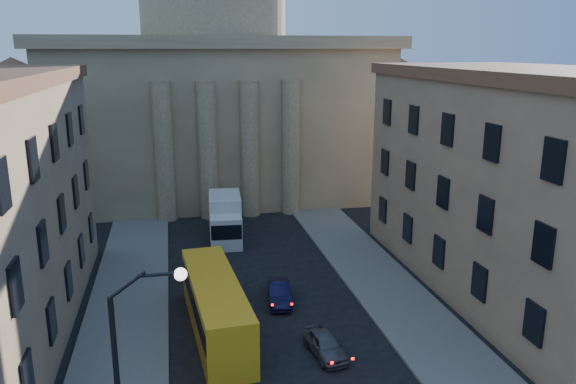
% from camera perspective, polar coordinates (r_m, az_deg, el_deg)
% --- Properties ---
extents(sidewalk_left, '(5.00, 60.00, 0.15)m').
position_cam_1_polar(sidewalk_left, '(32.03, -16.67, -15.79)').
color(sidewalk_left, '#615D58').
rests_on(sidewalk_left, ground).
extents(sidewalk_right, '(5.00, 60.00, 0.15)m').
position_cam_1_polar(sidewalk_right, '(34.71, 13.33, -13.07)').
color(sidewalk_right, '#615D58').
rests_on(sidewalk_right, ground).
extents(church, '(68.02, 28.76, 36.60)m').
position_cam_1_polar(church, '(65.48, -7.33, 10.80)').
color(church, '#7A674B').
rests_on(church, ground).
extents(building_right, '(11.60, 26.60, 14.70)m').
position_cam_1_polar(building_right, '(39.63, 22.71, 0.97)').
color(building_right, tan).
rests_on(building_right, ground).
extents(street_lamp, '(2.62, 0.44, 8.83)m').
position_cam_1_polar(street_lamp, '(20.68, -15.53, -16.95)').
color(street_lamp, black).
rests_on(street_lamp, ground).
extents(car_right_far, '(1.94, 3.78, 1.23)m').
position_cam_1_polar(car_right_far, '(30.91, 3.78, -15.19)').
color(car_right_far, '#4B4B50').
rests_on(car_right_far, ground).
extents(car_right_distant, '(1.81, 4.03, 1.28)m').
position_cam_1_polar(car_right_distant, '(36.55, -0.88, -10.21)').
color(car_right_distant, black).
rests_on(car_right_distant, ground).
extents(city_bus, '(3.39, 11.39, 3.16)m').
position_cam_1_polar(city_bus, '(32.84, -7.38, -11.27)').
color(city_bus, gold).
rests_on(city_bus, ground).
extents(box_truck, '(3.07, 6.82, 3.66)m').
position_cam_1_polar(box_truck, '(48.11, -6.38, -2.77)').
color(box_truck, silver).
rests_on(box_truck, ground).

